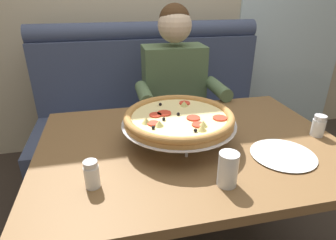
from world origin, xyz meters
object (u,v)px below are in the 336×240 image
Objects in this scene: booth_bench at (155,124)px; drinking_glass at (228,171)px; pizza at (179,118)px; diner_main at (177,97)px; patio_chair at (240,66)px; plate_near_left at (283,153)px; shaker_pepper_flakes at (92,176)px; shaker_parmesan at (318,127)px; dining_table at (190,159)px.

drinking_glass is (0.03, -1.22, 0.40)m from booth_bench.
booth_bench is 1.01m from pizza.
diner_main is 0.96m from drinking_glass.
plate_near_left is at bearing -112.17° from patio_chair.
pizza is 0.56× the size of patio_chair.
shaker_pepper_flakes is at bearing -120.37° from diner_main.
booth_bench is at bearing -138.15° from patio_chair.
plate_near_left is at bearing -28.24° from pizza.
booth_bench is at bearing 86.77° from pizza.
diner_main is 13.22× the size of shaker_parmesan.
booth_bench is at bearing 90.00° from dining_table.
shaker_parmesan is 0.38× the size of plate_near_left.
dining_table is 0.20m from pizza.
plate_near_left is 2.38m from patio_chair.
diner_main is 1.01m from shaker_pepper_flakes.
booth_bench is 1.35× the size of dining_table.
patio_chair is at bearing 62.90° from drinking_glass.
pizza reaches higher than shaker_pepper_flakes.
dining_table is at bearing -99.18° from diner_main.
drinking_glass is at bearing -83.82° from dining_table.
shaker_pepper_flakes reaches higher than shaker_parmesan.
drinking_glass is (0.08, -0.32, -0.06)m from pizza.
diner_main is at bearing -68.31° from booth_bench.
shaker_parmesan is at bearing 8.99° from shaker_pepper_flakes.
patio_chair is (0.89, 2.19, -0.24)m from plate_near_left.
diner_main is 1.76m from patio_chair.
drinking_glass reaches higher than shaker_pepper_flakes.
shaker_parmesan is at bearing -7.39° from pizza.
plate_near_left is (0.32, -0.18, 0.10)m from dining_table.
diner_main is at bearing 59.63° from shaker_pepper_flakes.
patio_chair reaches higher than shaker_pepper_flakes.
dining_table is at bearing -90.00° from booth_bench.
drinking_glass is (0.44, -0.09, 0.01)m from shaker_pepper_flakes.
shaker_parmesan is at bearing -107.35° from patio_chair.
dining_table is 0.48m from shaker_pepper_flakes.
pizza is (-0.05, 0.02, 0.20)m from dining_table.
booth_bench reaches higher than shaker_parmesan.
pizza is 0.34m from drinking_glass.
diner_main is 10.60× the size of drinking_glass.
dining_table is at bearing 28.14° from shaker_pepper_flakes.
booth_bench is 3.63× the size of pizza.
patio_chair is at bearing 67.83° from plate_near_left.
shaker_parmesan reaches higher than plate_near_left.
drinking_glass is at bearing -155.88° from shaker_parmesan.
drinking_glass is 2.61m from patio_chair.
shaker_pepper_flakes is 0.39× the size of plate_near_left.
diner_main is 5.06× the size of plate_near_left.
patio_chair is (1.11, 1.36, -0.19)m from diner_main.
diner_main is 2.66× the size of pizza.
shaker_parmesan reaches higher than dining_table.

